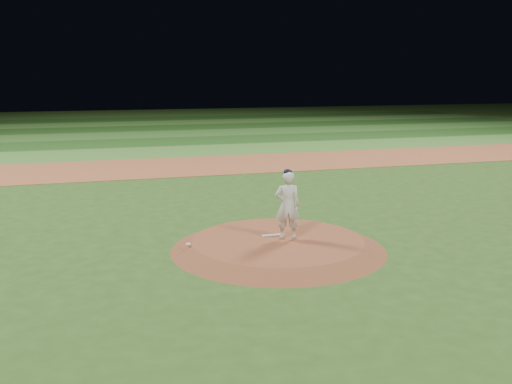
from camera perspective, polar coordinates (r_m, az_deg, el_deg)
ground at (r=14.74m, az=2.21°, el=-5.71°), size 120.00×120.00×0.00m
infield_dirt_band at (r=28.04m, az=-6.97°, el=2.60°), size 70.00×6.00×0.02m
outfield_stripe_0 at (r=33.42m, az=-8.55°, el=4.02°), size 70.00×5.00×0.02m
outfield_stripe_1 at (r=38.34m, az=-9.61°, el=4.96°), size 70.00×5.00×0.02m
outfield_stripe_2 at (r=43.28m, az=-10.42°, el=5.69°), size 70.00×5.00×0.02m
outfield_stripe_3 at (r=48.23m, az=-11.07°, el=6.27°), size 70.00×5.00×0.02m
outfield_stripe_4 at (r=53.19m, az=-11.60°, el=6.74°), size 70.00×5.00×0.02m
outfield_stripe_5 at (r=58.16m, az=-12.04°, el=7.13°), size 70.00×5.00×0.02m
pitchers_mound at (r=14.70m, az=2.22°, el=-5.25°), size 5.50×5.50×0.25m
pitching_rubber at (r=15.00m, az=1.71°, el=-4.34°), size 0.59×0.15×0.03m
rosin_bag at (r=14.26m, az=-6.79°, el=-5.20°), size 0.13×0.13×0.07m
pitcher_on_mound at (r=14.53m, az=3.17°, el=-1.30°), size 0.72×0.56×1.82m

